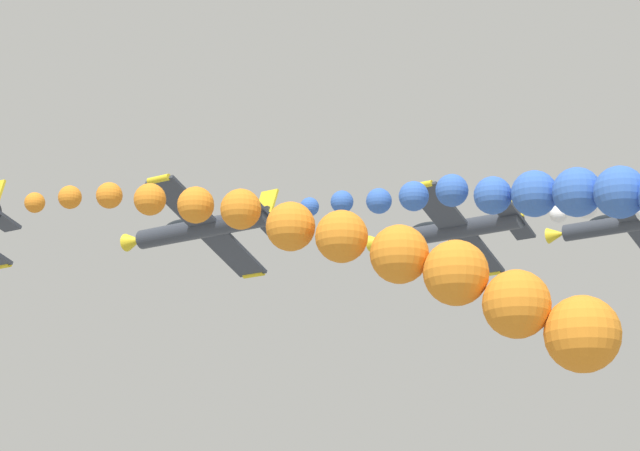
% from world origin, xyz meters
% --- Properties ---
extents(smoke_trail_left_inner, '(8.50, 27.50, 10.30)m').
position_xyz_m(smoke_trail_left_inner, '(-13.24, -14.07, 74.35)').
color(smoke_trail_left_inner, orange).
extents(airplane_right_inner, '(8.98, 10.35, 3.97)m').
position_xyz_m(airplane_right_inner, '(-6.00, 3.97, 80.71)').
color(airplane_right_inner, '#333842').
extents(airplane_left_outer, '(9.00, 10.35, 3.91)m').
position_xyz_m(airplane_left_outer, '(6.05, -5.20, 81.92)').
color(airplane_left_outer, '#333842').
extents(airplane_right_outer, '(9.28, 10.35, 3.32)m').
position_xyz_m(airplane_right_outer, '(16.48, -12.48, 83.67)').
color(airplane_right_outer, '#333842').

